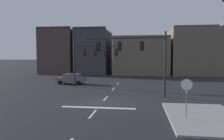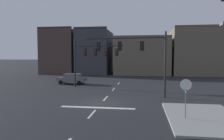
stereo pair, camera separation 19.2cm
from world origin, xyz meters
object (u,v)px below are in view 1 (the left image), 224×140
at_px(signal_mast_near_side, 138,52).
at_px(car_lot_nearside, 71,79).
at_px(signal_mast_far_side, 91,55).
at_px(stop_sign, 187,89).

bearing_deg(signal_mast_near_side, car_lot_nearside, 140.57).
bearing_deg(signal_mast_far_side, signal_mast_near_side, -40.82).
bearing_deg(car_lot_nearside, signal_mast_near_side, -39.43).
bearing_deg(signal_mast_far_side, car_lot_nearside, 143.05).
xyz_separation_m(stop_sign, car_lot_nearside, (-13.78, 16.89, -1.29)).
bearing_deg(stop_sign, car_lot_nearside, 129.21).
bearing_deg(stop_sign, signal_mast_far_side, 125.37).
relative_size(signal_mast_near_side, car_lot_nearside, 1.98).
distance_m(signal_mast_near_side, car_lot_nearside, 13.97).
bearing_deg(signal_mast_near_side, signal_mast_far_side, 139.18).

